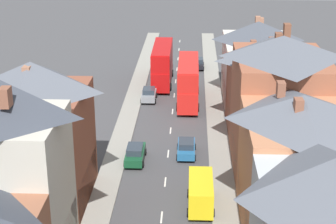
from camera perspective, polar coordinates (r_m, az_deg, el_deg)
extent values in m
cube|color=gray|center=(58.11, -4.93, -3.26)|extent=(2.20, 104.00, 0.14)
cube|color=gray|center=(57.72, 5.18, -3.44)|extent=(2.20, 104.00, 0.14)
cube|color=silver|center=(45.31, -0.66, -10.65)|extent=(0.14, 1.80, 0.01)
cube|color=silver|center=(50.53, -0.28, -7.12)|extent=(0.14, 1.80, 0.01)
cube|color=silver|center=(55.90, 0.02, -4.26)|extent=(0.14, 1.80, 0.01)
cube|color=silver|center=(61.39, 0.26, -1.90)|extent=(0.14, 1.80, 0.01)
cube|color=silver|center=(66.97, 0.47, 0.06)|extent=(0.14, 1.80, 0.01)
cube|color=silver|center=(72.62, 0.64, 1.72)|extent=(0.14, 1.80, 0.01)
cube|color=silver|center=(78.31, 0.79, 3.14)|extent=(0.14, 1.80, 0.01)
cube|color=silver|center=(84.05, 0.91, 4.37)|extent=(0.14, 1.80, 0.01)
cube|color=silver|center=(89.83, 1.03, 5.44)|extent=(0.14, 1.80, 0.01)
cube|color=silver|center=(95.63, 1.12, 6.38)|extent=(0.14, 1.80, 0.01)
cube|color=silver|center=(101.46, 1.21, 7.21)|extent=(0.14, 1.80, 0.01)
cube|color=#BCB7A8|center=(39.61, -16.20, -7.69)|extent=(8.00, 7.28, 10.57)
cube|color=brown|center=(34.87, -16.20, 1.44)|extent=(0.60, 0.90, 1.21)
cube|color=brown|center=(46.79, -13.11, -3.57)|extent=(8.00, 8.99, 9.54)
cube|color=navy|center=(47.29, -8.16, -7.22)|extent=(0.12, 8.27, 3.20)
pyramid|color=#565B66|center=(44.73, -13.73, 3.47)|extent=(8.00, 8.99, 2.47)
cube|color=#99664C|center=(44.15, -14.09, 3.91)|extent=(0.60, 0.90, 1.02)
cube|color=#B2704C|center=(43.19, 12.98, -6.19)|extent=(8.00, 10.42, 8.84)
cube|color=navy|center=(43.98, 7.56, -9.48)|extent=(0.12, 9.59, 3.20)
pyramid|color=#565B66|center=(41.11, 13.57, 0.48)|extent=(8.00, 10.42, 1.84)
cube|color=brown|center=(42.91, 11.39, 2.30)|extent=(0.60, 0.90, 1.13)
cube|color=brown|center=(39.61, 13.11, 0.57)|extent=(0.60, 0.90, 1.08)
cube|color=#935138|center=(52.36, 11.13, -0.11)|extent=(8.00, 10.66, 10.67)
cube|color=#1E5133|center=(53.33, 6.66, -3.80)|extent=(0.12, 9.81, 3.20)
pyramid|color=#565B66|center=(50.53, 11.62, 6.57)|extent=(8.00, 10.66, 1.88)
cube|color=brown|center=(52.90, 11.98, 7.99)|extent=(0.60, 0.90, 1.48)
cube|color=brown|center=(51.13, 11.16, 7.34)|extent=(0.60, 0.90, 1.00)
cube|color=brown|center=(61.58, 9.84, 1.63)|extent=(8.00, 8.01, 7.60)
cube|color=#1E5133|center=(61.94, 6.10, -0.23)|extent=(0.12, 7.37, 3.20)
pyramid|color=#565B66|center=(60.22, 10.12, 5.93)|extent=(8.00, 8.01, 1.97)
cube|color=brown|center=(61.64, 10.49, 6.87)|extent=(0.60, 0.90, 1.29)
cube|color=brown|center=(61.62, 8.68, 6.79)|extent=(0.60, 0.90, 0.91)
cube|color=beige|center=(70.64, 8.93, 4.20)|extent=(8.00, 11.18, 7.72)
cube|color=olive|center=(70.97, 5.67, 2.52)|extent=(0.12, 10.28, 3.20)
pyramid|color=#474C56|center=(69.42, 9.16, 8.16)|extent=(8.00, 11.18, 2.27)
cube|color=#99664C|center=(71.27, 9.10, 9.04)|extent=(0.60, 0.90, 1.35)
cube|color=#99664C|center=(71.57, 9.43, 8.98)|extent=(0.60, 0.90, 1.14)
cube|color=#B70F0F|center=(76.86, -0.58, 4.09)|extent=(2.44, 10.80, 2.50)
cube|color=#B70F0F|center=(76.21, -0.58, 5.82)|extent=(2.44, 10.58, 2.30)
cube|color=#B70F0F|center=(75.91, -0.59, 6.69)|extent=(2.39, 10.37, 0.10)
cube|color=#28333D|center=(81.94, -0.38, 5.28)|extent=(2.20, 0.10, 1.20)
cube|color=#28333D|center=(81.36, -0.38, 6.85)|extent=(2.20, 0.10, 1.10)
cube|color=#28333D|center=(76.86, -1.47, 4.27)|extent=(0.06, 9.18, 0.90)
cube|color=#28333D|center=(76.26, -1.48, 5.90)|extent=(0.06, 9.18, 0.90)
cube|color=yellow|center=(81.18, -0.38, 7.39)|extent=(1.34, 0.08, 0.32)
cylinder|color=black|center=(80.46, -1.32, 3.99)|extent=(0.30, 1.00, 1.00)
cylinder|color=black|center=(80.34, 0.42, 3.97)|extent=(0.30, 1.00, 1.00)
cylinder|color=black|center=(74.45, -1.64, 2.60)|extent=(0.30, 1.00, 1.00)
cylinder|color=black|center=(74.31, 0.24, 2.57)|extent=(0.30, 1.00, 1.00)
cube|color=red|center=(69.36, 2.05, 2.22)|extent=(2.44, 10.80, 2.50)
cube|color=red|center=(68.64, 2.08, 4.13)|extent=(2.44, 10.58, 2.30)
cube|color=red|center=(68.31, 2.09, 5.09)|extent=(2.39, 10.37, 0.10)
cube|color=#28333D|center=(74.40, 2.10, 3.67)|extent=(2.20, 0.10, 1.20)
cube|color=#28333D|center=(73.76, 2.12, 5.38)|extent=(2.20, 0.10, 1.10)
cube|color=#28333D|center=(69.30, 1.07, 2.44)|extent=(0.06, 9.18, 0.90)
cube|color=#28333D|center=(68.63, 1.08, 4.22)|extent=(0.06, 9.18, 0.90)
cube|color=yellow|center=(73.55, 2.13, 5.98)|extent=(1.34, 0.08, 0.32)
cylinder|color=black|center=(72.92, 1.11, 2.21)|extent=(0.30, 1.00, 1.00)
cylinder|color=black|center=(72.90, 3.03, 2.18)|extent=(0.30, 1.00, 1.00)
cylinder|color=black|center=(66.95, 0.97, 0.51)|extent=(0.30, 1.00, 1.00)
cylinder|color=black|center=(66.94, 3.06, 0.47)|extent=(0.30, 1.00, 1.00)
cube|color=#144728|center=(54.19, -3.35, -4.34)|extent=(1.70, 4.44, 0.75)
cube|color=#28333D|center=(53.71, -3.39, -3.79)|extent=(1.46, 2.22, 0.60)
cylinder|color=black|center=(55.68, -4.08, -4.07)|extent=(0.20, 0.62, 0.62)
cylinder|color=black|center=(55.52, -2.33, -4.11)|extent=(0.20, 0.62, 0.62)
cylinder|color=black|center=(53.21, -4.41, -5.31)|extent=(0.20, 0.62, 0.62)
cylinder|color=black|center=(53.04, -2.57, -5.35)|extent=(0.20, 0.62, 0.62)
cube|color=gray|center=(70.48, -1.94, 1.71)|extent=(1.70, 3.88, 0.77)
cube|color=#28333D|center=(70.08, -1.96, 2.19)|extent=(1.46, 1.94, 0.60)
cylinder|color=black|center=(71.81, -2.54, 1.74)|extent=(0.20, 0.62, 0.62)
cylinder|color=black|center=(71.68, -1.19, 1.72)|extent=(0.20, 0.62, 0.62)
cylinder|color=black|center=(69.55, -2.71, 1.10)|extent=(0.20, 0.62, 0.62)
cylinder|color=black|center=(69.42, -1.31, 1.08)|extent=(0.20, 0.62, 0.62)
cube|color=#236093|center=(55.40, 1.87, -3.76)|extent=(1.70, 4.19, 0.71)
cube|color=#28333D|center=(54.94, 1.88, -3.23)|extent=(1.46, 2.09, 0.60)
cylinder|color=black|center=(56.74, 1.03, -3.53)|extent=(0.20, 0.62, 0.62)
cylinder|color=black|center=(56.73, 2.75, -3.56)|extent=(0.20, 0.62, 0.62)
cylinder|color=black|center=(54.38, 0.95, -4.65)|extent=(0.20, 0.62, 0.62)
cylinder|color=black|center=(54.37, 2.75, -4.68)|extent=(0.20, 0.62, 0.62)
cube|color=black|center=(84.52, 3.04, 4.89)|extent=(1.70, 3.92, 0.67)
cube|color=#28333D|center=(84.16, 3.05, 5.27)|extent=(1.46, 1.96, 0.60)
cylinder|color=black|center=(85.78, 2.46, 4.90)|extent=(0.20, 0.62, 0.62)
cylinder|color=black|center=(85.80, 3.60, 4.88)|extent=(0.20, 0.62, 0.62)
cylinder|color=black|center=(83.44, 2.45, 4.45)|extent=(0.20, 0.62, 0.62)
cylinder|color=black|center=(83.46, 3.62, 4.43)|extent=(0.20, 0.62, 0.62)
cube|color=yellow|center=(46.13, 3.34, -8.13)|extent=(1.96, 5.20, 2.10)
cube|color=#28333D|center=(48.25, 3.32, -6.36)|extent=(1.76, 0.10, 0.90)
cylinder|color=black|center=(47.97, 2.12, -8.26)|extent=(0.24, 0.72, 0.72)
cylinder|color=black|center=(48.01, 4.48, -8.29)|extent=(0.24, 0.72, 0.72)
cylinder|color=black|center=(45.27, 2.08, -10.17)|extent=(0.24, 0.72, 0.72)
cylinder|color=black|center=(45.30, 4.60, -10.20)|extent=(0.24, 0.72, 0.72)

